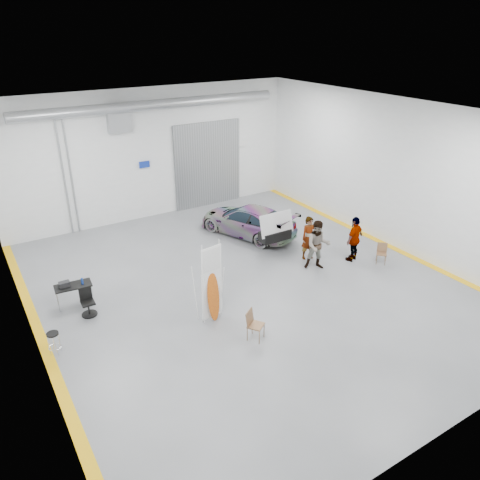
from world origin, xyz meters
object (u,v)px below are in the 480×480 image
work_table (71,286)px  person_b (318,245)px  folding_chair_near (255,330)px  folding_chair_far (381,257)px  sedan_car (247,220)px  surfboard_display (212,290)px  person_a (309,238)px  person_c (354,239)px  office_chair (88,303)px  shop_stool (54,343)px

work_table → person_b: bearing=-14.9°
folding_chair_near → folding_chair_far: folding_chair_near is taller
sedan_car → surfboard_display: bearing=27.3°
person_a → person_c: size_ratio=0.96×
person_b → office_chair: bearing=-159.1°
person_a → folding_chair_near: bearing=-133.9°
sedan_car → folding_chair_near: (-3.88, -6.49, -0.36)m
surfboard_display → folding_chair_near: (0.61, -1.53, -0.80)m
person_b → shop_stool: (-9.61, -0.03, -0.62)m
surfboard_display → folding_chair_far: 7.47m
person_a → surfboard_display: size_ratio=0.65×
person_c → office_chair: 10.06m
surfboard_display → work_table: 4.75m
person_a → person_c: (1.39, -1.06, 0.04)m
office_chair → work_table: bearing=110.7°
folding_chair_far → shop_stool: bearing=-138.0°
person_a → person_b: (-0.26, -0.82, 0.09)m
person_c → shop_stool: person_c is taller
person_b → surfboard_display: bearing=-138.8°
person_c → surfboard_display: bearing=-11.1°
person_b → folding_chair_far: size_ratio=2.43×
person_a → person_c: person_c is taller
folding_chair_far → shop_stool: folding_chair_far is taller
folding_chair_far → shop_stool: (-12.00, 0.98, 0.10)m
folding_chair_far → office_chair: size_ratio=0.85×
sedan_car → person_c: person_c is taller
person_a → shop_stool: 9.91m
person_c → office_chair: person_c is taller
person_b → shop_stool: size_ratio=2.79×
folding_chair_near → folding_chair_far: (6.81, 1.44, -0.04)m
sedan_car → work_table: size_ratio=3.70×
folding_chair_far → shop_stool: 12.04m
person_a → surfboard_display: bearing=-150.7°
person_b → surfboard_display: 5.11m
sedan_car → office_chair: sedan_car is taller
person_c → person_b: bearing=-25.0°
shop_stool → office_chair: 2.00m
work_table → person_c: bearing=-13.8°
person_b → folding_chair_far: 2.69m
person_a → person_b: 0.87m
person_b → shop_stool: 9.63m
sedan_car → shop_stool: 9.95m
folding_chair_near → work_table: (-4.12, 4.72, 0.44)m
sedan_car → person_a: 3.33m
folding_chair_near → person_c: bearing=-14.2°
person_c → surfboard_display: surfboard_display is taller
person_c → office_chair: size_ratio=1.97×
person_b → work_table: (-8.54, 2.27, -0.23)m
surfboard_display → person_c: bearing=-2.6°
sedan_car → person_a: person_a is taller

